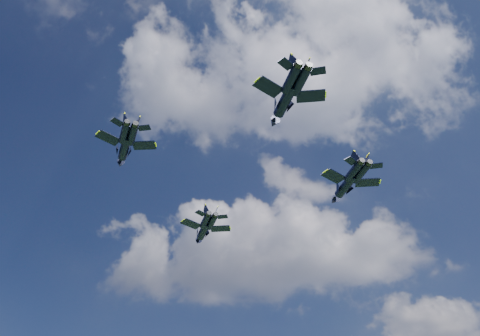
% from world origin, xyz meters
% --- Properties ---
extents(jet_lead, '(10.14, 13.60, 3.31)m').
position_xyz_m(jet_lead, '(-10.64, 19.97, 60.36)').
color(jet_lead, black).
extents(jet_left, '(10.17, 13.52, 3.31)m').
position_xyz_m(jet_left, '(-18.23, -6.01, 63.19)').
color(jet_left, black).
extents(jet_right, '(11.62, 15.65, 3.79)m').
position_xyz_m(jet_right, '(19.49, 14.50, 63.73)').
color(jet_right, black).
extents(jet_slot, '(11.11, 15.03, 3.63)m').
position_xyz_m(jet_slot, '(11.37, -13.57, 61.57)').
color(jet_slot, black).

